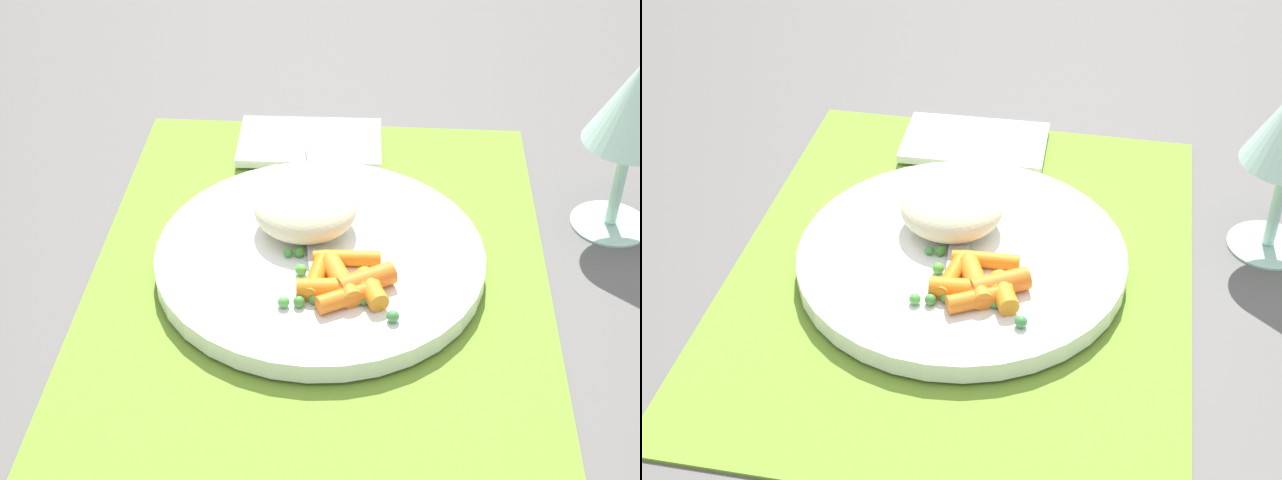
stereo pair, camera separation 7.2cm
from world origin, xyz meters
TOP-DOWN VIEW (x-y plane):
  - ground_plane at (0.00, 0.00)m, footprint 2.40×2.40m
  - placemat at (0.00, 0.00)m, footprint 0.47×0.37m
  - plate at (0.00, 0.00)m, footprint 0.27×0.27m
  - rice_mound at (-0.03, -0.01)m, footprint 0.08×0.08m
  - carrot_portion at (0.05, 0.02)m, footprint 0.07×0.08m
  - pea_scatter at (0.05, 0.01)m, footprint 0.08×0.09m
  - fork at (-0.04, -0.01)m, footprint 0.21×0.04m
  - napkin at (-0.19, -0.02)m, footprint 0.09×0.14m

SIDE VIEW (x-z plane):
  - ground_plane at x=0.00m, z-range 0.00..0.00m
  - placemat at x=0.00m, z-range 0.00..0.01m
  - napkin at x=-0.19m, z-range 0.01..0.01m
  - plate at x=0.00m, z-range 0.01..0.02m
  - fork at x=-0.04m, z-range 0.02..0.03m
  - pea_scatter at x=0.05m, z-range 0.02..0.03m
  - carrot_portion at x=0.05m, z-range 0.02..0.04m
  - rice_mound at x=-0.03m, z-range 0.02..0.06m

